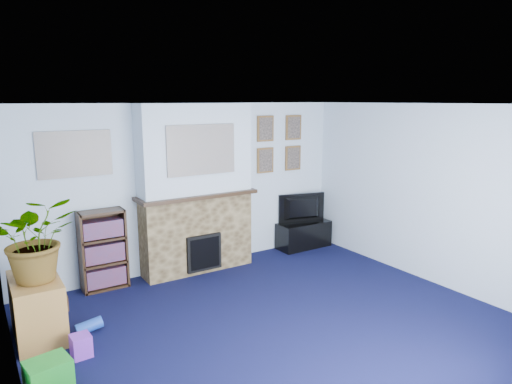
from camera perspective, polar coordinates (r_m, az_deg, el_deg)
floor at (r=5.22m, az=2.85°, el=-16.47°), size 5.00×4.50×0.01m
ceiling at (r=4.61m, az=3.15°, el=10.89°), size 5.00×4.50×0.01m
wall_back at (r=6.69m, az=-8.26°, el=0.63°), size 5.00×0.04×2.40m
wall_front at (r=3.32m, az=26.68°, el=-11.86°), size 5.00×0.04×2.40m
wall_left at (r=3.96m, az=-28.36°, el=-8.32°), size 0.04×4.50×2.40m
wall_right at (r=6.52m, az=21.19°, el=-0.33°), size 0.04×4.50×2.40m
chimney_breast at (r=6.51m, az=-7.51°, el=0.20°), size 1.72×0.50×2.40m
collage_main at (r=6.23m, az=-6.83°, el=5.26°), size 1.00×0.03×0.68m
collage_left at (r=6.13m, az=-21.71°, el=4.43°), size 0.90×0.03×0.58m
portrait_tl at (r=7.20m, az=1.17°, el=7.93°), size 0.30×0.03×0.40m
portrait_tr at (r=7.52m, az=4.70°, el=8.04°), size 0.30×0.03×0.40m
portrait_bl at (r=7.25m, az=1.16°, el=3.98°), size 0.30×0.03×0.40m
portrait_br at (r=7.56m, az=4.64°, el=4.26°), size 0.30×0.03×0.40m
tv_stand at (r=7.73m, az=5.97°, el=-5.27°), size 0.91×0.39×0.43m
television at (r=7.63m, az=5.95°, el=-2.04°), size 0.82×0.30×0.47m
bookshelf at (r=6.32m, az=-18.57°, el=-7.06°), size 0.58×0.28×1.05m
sideboard at (r=5.38m, az=-25.71°, el=-12.66°), size 0.46×0.83×0.65m
potted_plant at (r=5.09m, az=-25.79°, el=-5.24°), size 0.81×0.72×0.87m
mantel_clock at (r=6.45m, az=-7.59°, el=0.42°), size 0.11×0.06×0.15m
mantel_candle at (r=6.62m, az=-4.57°, el=0.85°), size 0.05×0.05×0.17m
mantel_teddy at (r=6.24m, az=-12.31°, el=-0.17°), size 0.13×0.13×0.13m
mantel_can at (r=6.75m, az=-2.58°, el=0.91°), size 0.05×0.05×0.11m
green_crate at (r=4.54m, az=-24.51°, el=-20.15°), size 0.39×0.33×0.28m
toy_block at (r=4.95m, az=-21.02°, el=-17.50°), size 0.19×0.19×0.22m
toy_tube at (r=5.39m, az=-20.11°, el=-15.45°), size 0.29×0.13×0.16m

